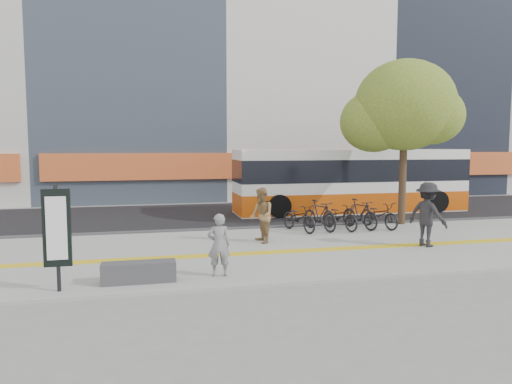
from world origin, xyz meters
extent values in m
plane|color=slate|center=(0.00, 0.00, 0.00)|extent=(120.00, 120.00, 0.00)
cube|color=gray|center=(0.00, 1.50, 0.04)|extent=(40.00, 7.00, 0.08)
cube|color=yellow|center=(0.00, 1.00, 0.09)|extent=(40.00, 0.45, 0.01)
cube|color=black|center=(0.00, 9.00, 0.03)|extent=(40.00, 8.00, 0.06)
cube|color=#353537|center=(0.00, 5.00, 0.07)|extent=(40.00, 0.25, 0.14)
cube|color=#CF5928|center=(2.00, 14.05, 2.00)|extent=(19.00, 0.50, 1.40)
cube|color=#ABABA7|center=(20.00, 20.00, 13.00)|extent=(16.00, 12.00, 26.00)
cube|color=#CF5928|center=(20.00, 14.05, 2.00)|extent=(15.20, 0.50, 1.40)
cube|color=#353537|center=(-2.60, -1.20, 0.30)|extent=(1.60, 0.45, 0.45)
cylinder|color=black|center=(-4.20, -1.50, 1.18)|extent=(0.08, 0.08, 2.20)
cube|color=black|center=(-4.20, -1.50, 1.40)|extent=(0.55, 0.08, 1.60)
cube|color=white|center=(-4.20, -1.55, 1.40)|extent=(0.40, 0.02, 1.30)
cylinder|color=#332617|center=(7.20, 4.70, 1.68)|extent=(0.28, 0.28, 3.20)
ellipsoid|color=#426421|center=(7.20, 4.70, 4.60)|extent=(3.80, 3.80, 3.42)
ellipsoid|color=#426421|center=(6.20, 5.20, 4.00)|extent=(2.60, 2.60, 2.34)
ellipsoid|color=#426421|center=(8.10, 4.30, 4.20)|extent=(2.40, 2.40, 2.16)
ellipsoid|color=#426421|center=(7.50, 5.50, 5.40)|extent=(2.20, 2.20, 1.98)
cube|color=white|center=(6.82, 8.50, 1.49)|extent=(10.70, 2.23, 2.85)
cube|color=#C84D0A|center=(6.82, 8.50, 0.55)|extent=(10.72, 2.25, 0.89)
cube|color=black|center=(6.82, 8.50, 1.98)|extent=(10.72, 2.25, 0.98)
cylinder|color=black|center=(3.07, 7.38, 0.55)|extent=(0.98, 0.31, 0.98)
cylinder|color=black|center=(3.07, 9.62, 0.55)|extent=(0.98, 0.31, 0.98)
cylinder|color=black|center=(10.57, 7.38, 0.55)|extent=(0.98, 0.31, 0.98)
cylinder|color=black|center=(10.57, 9.62, 0.55)|extent=(0.98, 0.31, 0.98)
imported|color=black|center=(2.82, 4.00, 0.56)|extent=(1.18, 1.95, 0.97)
imported|color=black|center=(3.59, 4.00, 0.62)|extent=(1.03, 1.86, 1.08)
imported|color=black|center=(4.35, 4.00, 0.56)|extent=(1.18, 1.95, 0.97)
imported|color=black|center=(5.12, 4.00, 0.62)|extent=(1.03, 1.86, 1.08)
imported|color=black|center=(5.89, 4.00, 0.56)|extent=(1.18, 1.95, 0.97)
imported|color=black|center=(-0.80, -1.09, 0.81)|extent=(0.56, 0.39, 1.45)
imported|color=olive|center=(1.06, 2.39, 0.93)|extent=(0.74, 0.90, 1.71)
imported|color=black|center=(5.75, 0.75, 1.04)|extent=(1.16, 1.42, 1.92)
camera|label=1|loc=(-2.45, -11.82, 3.06)|focal=33.63mm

